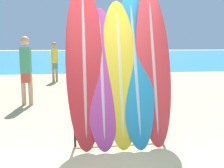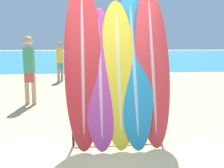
{
  "view_description": "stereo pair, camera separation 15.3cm",
  "coord_description": "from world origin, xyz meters",
  "px_view_note": "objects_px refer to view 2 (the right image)",
  "views": [
    {
      "loc": [
        -0.38,
        -3.21,
        1.53
      ],
      "look_at": [
        0.3,
        1.45,
        0.83
      ],
      "focal_mm": 42.0,
      "sensor_mm": 36.0,
      "label": 1
    },
    {
      "loc": [
        -0.23,
        -3.23,
        1.53
      ],
      "look_at": [
        0.3,
        1.45,
        0.83
      ],
      "focal_mm": 42.0,
      "sensor_mm": 36.0,
      "label": 2
    }
  ],
  "objects_px": {
    "surfboard_slot_0": "(83,61)",
    "surfboard_slot_2": "(118,72)",
    "surfboard_slot_1": "(100,76)",
    "surfboard_rack": "(118,117)",
    "person_near_water": "(60,60)",
    "surfboard_slot_4": "(152,65)",
    "surfboard_slot_3": "(134,67)",
    "person_mid_beach": "(29,68)"
  },
  "relations": [
    {
      "from": "surfboard_slot_1",
      "to": "surfboard_slot_4",
      "type": "xyz_separation_m",
      "value": [
        0.82,
        0.04,
        0.16
      ]
    },
    {
      "from": "surfboard_slot_2",
      "to": "surfboard_slot_3",
      "type": "height_order",
      "value": "surfboard_slot_3"
    },
    {
      "from": "surfboard_slot_3",
      "to": "person_near_water",
      "type": "xyz_separation_m",
      "value": [
        -1.72,
        7.2,
        -0.28
      ]
    },
    {
      "from": "surfboard_slot_4",
      "to": "person_mid_beach",
      "type": "bearing_deg",
      "value": 130.0
    },
    {
      "from": "surfboard_rack",
      "to": "surfboard_slot_2",
      "type": "relative_size",
      "value": 0.63
    },
    {
      "from": "surfboard_slot_1",
      "to": "surfboard_slot_2",
      "type": "relative_size",
      "value": 0.95
    },
    {
      "from": "surfboard_slot_2",
      "to": "surfboard_slot_4",
      "type": "relative_size",
      "value": 0.92
    },
    {
      "from": "surfboard_slot_0",
      "to": "person_mid_beach",
      "type": "xyz_separation_m",
      "value": [
        -1.35,
        2.89,
        -0.34
      ]
    },
    {
      "from": "surfboard_slot_1",
      "to": "person_near_water",
      "type": "bearing_deg",
      "value": 99.38
    },
    {
      "from": "surfboard_slot_3",
      "to": "surfboard_slot_0",
      "type": "bearing_deg",
      "value": 179.73
    },
    {
      "from": "person_mid_beach",
      "to": "surfboard_slot_0",
      "type": "bearing_deg",
      "value": 122.28
    },
    {
      "from": "surfboard_slot_1",
      "to": "surfboard_slot_2",
      "type": "bearing_deg",
      "value": 2.9
    },
    {
      "from": "surfboard_slot_0",
      "to": "surfboard_slot_3",
      "type": "bearing_deg",
      "value": -0.27
    },
    {
      "from": "surfboard_slot_1",
      "to": "surfboard_slot_3",
      "type": "relative_size",
      "value": 0.9
    },
    {
      "from": "surfboard_slot_3",
      "to": "person_mid_beach",
      "type": "relative_size",
      "value": 1.36
    },
    {
      "from": "surfboard_slot_1",
      "to": "surfboard_slot_4",
      "type": "bearing_deg",
      "value": 3.01
    },
    {
      "from": "surfboard_rack",
      "to": "surfboard_slot_3",
      "type": "height_order",
      "value": "surfboard_slot_3"
    },
    {
      "from": "surfboard_slot_3",
      "to": "person_near_water",
      "type": "distance_m",
      "value": 7.41
    },
    {
      "from": "surfboard_slot_1",
      "to": "person_mid_beach",
      "type": "xyz_separation_m",
      "value": [
        -1.61,
        2.94,
        -0.11
      ]
    },
    {
      "from": "surfboard_slot_1",
      "to": "person_near_water",
      "type": "distance_m",
      "value": 7.35
    },
    {
      "from": "surfboard_slot_3",
      "to": "surfboard_slot_4",
      "type": "distance_m",
      "value": 0.29
    },
    {
      "from": "surfboard_rack",
      "to": "surfboard_slot_4",
      "type": "distance_m",
      "value": 0.97
    },
    {
      "from": "surfboard_slot_1",
      "to": "surfboard_slot_4",
      "type": "relative_size",
      "value": 0.87
    },
    {
      "from": "surfboard_rack",
      "to": "surfboard_slot_3",
      "type": "bearing_deg",
      "value": 23.19
    },
    {
      "from": "surfboard_slot_2",
      "to": "person_near_water",
      "type": "relative_size",
      "value": 1.36
    },
    {
      "from": "surfboard_slot_0",
      "to": "surfboard_slot_4",
      "type": "bearing_deg",
      "value": -0.64
    },
    {
      "from": "surfboard_rack",
      "to": "surfboard_slot_1",
      "type": "xyz_separation_m",
      "value": [
        -0.27,
        0.06,
        0.63
      ]
    },
    {
      "from": "person_near_water",
      "to": "surfboard_slot_2",
      "type": "bearing_deg",
      "value": -118.23
    },
    {
      "from": "surfboard_rack",
      "to": "person_near_water",
      "type": "distance_m",
      "value": 7.47
    },
    {
      "from": "surfboard_rack",
      "to": "person_near_water",
      "type": "bearing_deg",
      "value": 101.32
    },
    {
      "from": "surfboard_slot_4",
      "to": "surfboard_slot_3",
      "type": "bearing_deg",
      "value": 178.38
    },
    {
      "from": "surfboard_slot_0",
      "to": "person_near_water",
      "type": "relative_size",
      "value": 1.56
    },
    {
      "from": "surfboard_rack",
      "to": "surfboard_slot_3",
      "type": "distance_m",
      "value": 0.8
    },
    {
      "from": "surfboard_slot_1",
      "to": "person_mid_beach",
      "type": "distance_m",
      "value": 3.36
    },
    {
      "from": "surfboard_slot_0",
      "to": "surfboard_slot_2",
      "type": "distance_m",
      "value": 0.57
    },
    {
      "from": "surfboard_rack",
      "to": "person_mid_beach",
      "type": "bearing_deg",
      "value": 122.04
    },
    {
      "from": "surfboard_slot_3",
      "to": "surfboard_slot_1",
      "type": "bearing_deg",
      "value": -174.44
    },
    {
      "from": "surfboard_slot_3",
      "to": "person_near_water",
      "type": "relative_size",
      "value": 1.44
    },
    {
      "from": "person_near_water",
      "to": "surfboard_rack",
      "type": "bearing_deg",
      "value": -118.47
    },
    {
      "from": "surfboard_slot_0",
      "to": "surfboard_slot_1",
      "type": "relative_size",
      "value": 1.21
    },
    {
      "from": "surfboard_slot_4",
      "to": "person_near_water",
      "type": "height_order",
      "value": "surfboard_slot_4"
    },
    {
      "from": "surfboard_slot_3",
      "to": "surfboard_slot_4",
      "type": "relative_size",
      "value": 0.97
    }
  ]
}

